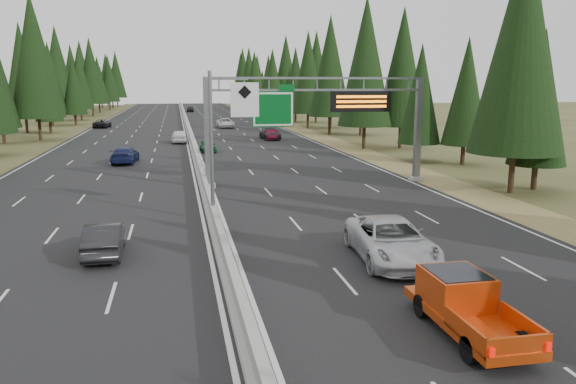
% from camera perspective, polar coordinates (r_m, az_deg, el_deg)
% --- Properties ---
extents(road, '(32.00, 260.00, 0.08)m').
position_cam_1_polar(road, '(85.26, -10.05, 5.84)').
color(road, black).
rests_on(road, ground).
extents(shoulder_right, '(3.60, 260.00, 0.06)m').
position_cam_1_polar(shoulder_right, '(87.46, 1.75, 6.12)').
color(shoulder_right, olive).
rests_on(shoulder_right, ground).
extents(shoulder_left, '(3.60, 260.00, 0.06)m').
position_cam_1_polar(shoulder_left, '(86.73, -21.93, 5.30)').
color(shoulder_left, '#3F4420').
rests_on(shoulder_left, ground).
extents(median_barrier, '(0.70, 260.00, 0.85)m').
position_cam_1_polar(median_barrier, '(85.23, -10.06, 6.09)').
color(median_barrier, gray).
rests_on(median_barrier, road).
extents(sign_gantry, '(16.75, 0.98, 7.80)m').
position_cam_1_polar(sign_gantry, '(41.27, 3.85, 7.95)').
color(sign_gantry, slate).
rests_on(sign_gantry, road).
extents(hov_sign_pole, '(2.80, 0.50, 8.00)m').
position_cam_1_polar(hov_sign_pole, '(30.10, -6.69, 5.75)').
color(hov_sign_pole, slate).
rests_on(hov_sign_pole, road).
extents(tree_row_right, '(12.17, 242.33, 18.96)m').
position_cam_1_polar(tree_row_right, '(79.31, 6.35, 12.51)').
color(tree_row_right, black).
rests_on(tree_row_right, ground).
extents(tree_row_left, '(11.94, 244.93, 18.86)m').
position_cam_1_polar(tree_row_left, '(83.84, -25.92, 11.32)').
color(tree_row_left, black).
rests_on(tree_row_left, ground).
extents(silver_minivan, '(3.34, 6.44, 1.73)m').
position_cam_1_polar(silver_minivan, '(24.06, 10.44, -4.84)').
color(silver_minivan, silver).
rests_on(silver_minivan, road).
extents(red_pickup, '(1.85, 5.18, 1.69)m').
position_cam_1_polar(red_pickup, '(18.00, 17.25, -10.41)').
color(red_pickup, black).
rests_on(red_pickup, road).
extents(car_ahead_green, '(1.75, 4.03, 1.35)m').
position_cam_1_polar(car_ahead_green, '(62.08, -8.14, 4.70)').
color(car_ahead_green, '#145827').
rests_on(car_ahead_green, road).
extents(car_ahead_dkred, '(1.65, 4.09, 1.32)m').
position_cam_1_polar(car_ahead_dkred, '(74.72, -1.72, 5.84)').
color(car_ahead_dkred, maroon).
rests_on(car_ahead_dkred, road).
extents(car_ahead_dkgrey, '(2.43, 5.42, 1.54)m').
position_cam_1_polar(car_ahead_dkgrey, '(75.34, -1.85, 5.97)').
color(car_ahead_dkgrey, black).
rests_on(car_ahead_dkgrey, road).
extents(car_ahead_white, '(2.81, 5.73, 1.57)m').
position_cam_1_polar(car_ahead_white, '(95.83, -6.38, 6.98)').
color(car_ahead_white, white).
rests_on(car_ahead_white, road).
extents(car_ahead_far, '(2.08, 4.73, 1.59)m').
position_cam_1_polar(car_ahead_far, '(150.76, -9.91, 8.33)').
color(car_ahead_far, black).
rests_on(car_ahead_far, road).
extents(car_onc_near, '(1.60, 4.36, 1.43)m').
position_cam_1_polar(car_onc_near, '(25.67, -18.15, -4.56)').
color(car_onc_near, black).
rests_on(car_onc_near, road).
extents(car_onc_blue, '(2.50, 5.34, 1.51)m').
position_cam_1_polar(car_onc_blue, '(54.89, -16.24, 3.64)').
color(car_onc_blue, '#161E4D').
rests_on(car_onc_blue, road).
extents(car_onc_white, '(1.93, 4.77, 1.62)m').
position_cam_1_polar(car_onc_white, '(72.07, -11.01, 5.57)').
color(car_onc_white, white).
rests_on(car_onc_white, road).
extents(car_onc_far, '(2.77, 5.24, 1.40)m').
position_cam_1_polar(car_onc_far, '(100.09, -18.35, 6.62)').
color(car_onc_far, black).
rests_on(car_onc_far, road).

